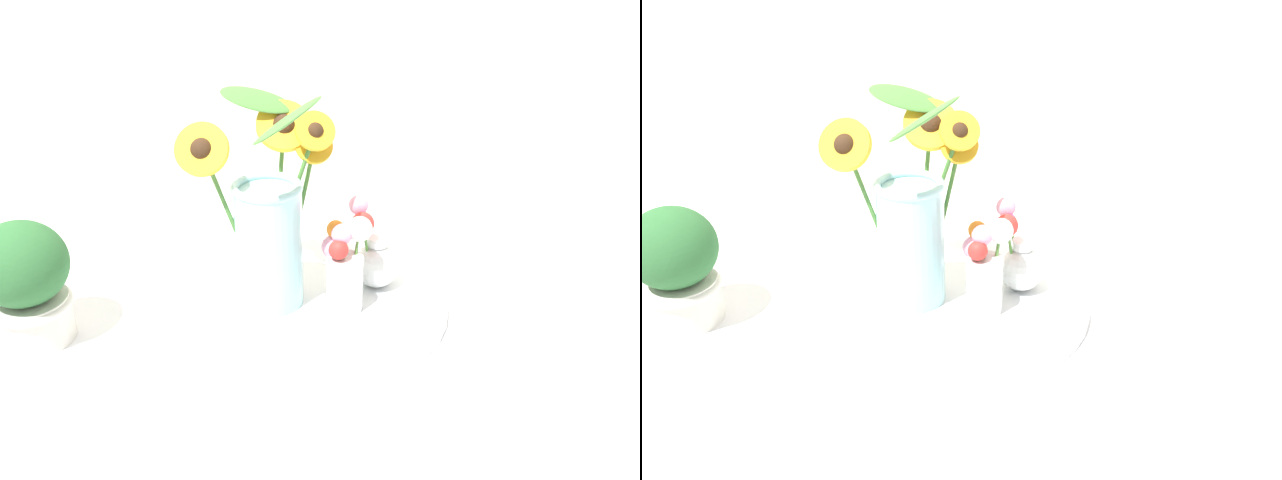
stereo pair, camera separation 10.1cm
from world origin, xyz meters
The scene contains 6 objects.
ground_plane centered at (0.00, 0.00, 0.00)m, with size 6.00×6.00×0.00m, color silver.
serving_tray centered at (0.00, 0.02, 0.01)m, with size 0.43×0.43×0.02m.
mason_jar_sunflowers centered at (-0.08, 0.03, 0.15)m, with size 0.26×0.23×0.37m.
vase_small_center centered at (0.04, 0.00, 0.09)m, with size 0.08×0.07×0.16m.
vase_bulb_right centered at (0.10, 0.06, 0.07)m, with size 0.09×0.10×0.15m.
potted_plant centered at (-0.45, -0.04, 0.11)m, with size 0.14×0.14×0.20m.
Camera 2 is at (0.04, -0.87, 0.60)m, focal length 35.00 mm.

